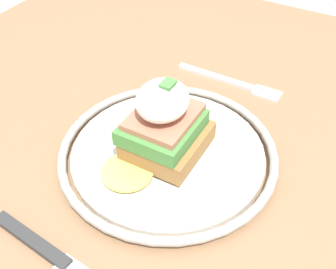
{
  "coord_description": "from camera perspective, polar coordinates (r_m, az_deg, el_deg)",
  "views": [
    {
      "loc": [
        0.25,
        0.17,
        1.08
      ],
      "look_at": [
        -0.03,
        0.01,
        0.78
      ],
      "focal_mm": 45.0,
      "sensor_mm": 36.0,
      "label": 1
    }
  ],
  "objects": [
    {
      "name": "fork",
      "position": [
        0.58,
        8.9,
        6.95
      ],
      "size": [
        0.02,
        0.15,
        0.0
      ],
      "color": "silver",
      "rests_on": "dining_table"
    },
    {
      "name": "sandwich",
      "position": [
        0.43,
        -0.31,
        1.27
      ],
      "size": [
        0.12,
        0.08,
        0.09
      ],
      "color": "olive",
      "rests_on": "plate"
    },
    {
      "name": "dining_table",
      "position": [
        0.54,
        -2.37,
        -14.1
      ],
      "size": [
        0.94,
        0.83,
        0.75
      ],
      "color": "#846042",
      "rests_on": "ground_plane"
    },
    {
      "name": "knife",
      "position": [
        0.4,
        -14.06,
        -16.51
      ],
      "size": [
        0.03,
        0.2,
        0.01
      ],
      "color": "#2D2D2D",
      "rests_on": "dining_table"
    },
    {
      "name": "plate",
      "position": [
        0.46,
        -0.0,
        -2.5
      ],
      "size": [
        0.24,
        0.24,
        0.02
      ],
      "color": "silver",
      "rests_on": "dining_table"
    }
  ]
}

